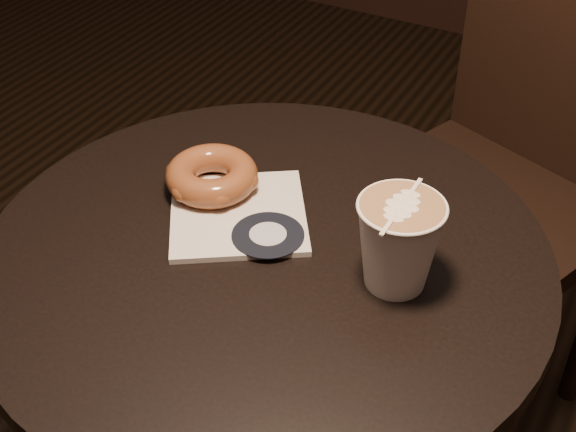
{
  "coord_description": "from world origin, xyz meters",
  "views": [
    {
      "loc": [
        0.38,
        -0.64,
        1.38
      ],
      "look_at": [
        0.01,
        0.03,
        0.79
      ],
      "focal_mm": 50.0,
      "sensor_mm": 36.0,
      "label": 1
    }
  ],
  "objects": [
    {
      "name": "cafe_table",
      "position": [
        0.0,
        0.0,
        0.55
      ],
      "size": [
        0.7,
        0.7,
        0.75
      ],
      "color": "black",
      "rests_on": "ground"
    },
    {
      "name": "doughnut",
      "position": [
        -0.12,
        0.07,
        0.78
      ],
      "size": [
        0.12,
        0.12,
        0.04
      ],
      "primitive_type": "torus",
      "color": "brown",
      "rests_on": "pastry_bag"
    },
    {
      "name": "chair",
      "position": [
        0.17,
        0.63,
        0.62
      ],
      "size": [
        0.56,
        0.56,
        1.1
      ],
      "rotation": [
        0.0,
        0.0,
        -0.37
      ],
      "color": "black",
      "rests_on": "ground"
    },
    {
      "name": "pastry_bag",
      "position": [
        -0.06,
        0.04,
        0.75
      ],
      "size": [
        0.24,
        0.24,
        0.01
      ],
      "primitive_type": "cube",
      "rotation": [
        0.0,
        0.0,
        0.58
      ],
      "color": "silver",
      "rests_on": "cafe_table"
    },
    {
      "name": "latte_cup",
      "position": [
        0.16,
        0.02,
        0.81
      ],
      "size": [
        0.1,
        0.1,
        0.11
      ],
      "primitive_type": null,
      "color": "white",
      "rests_on": "cafe_table"
    }
  ]
}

